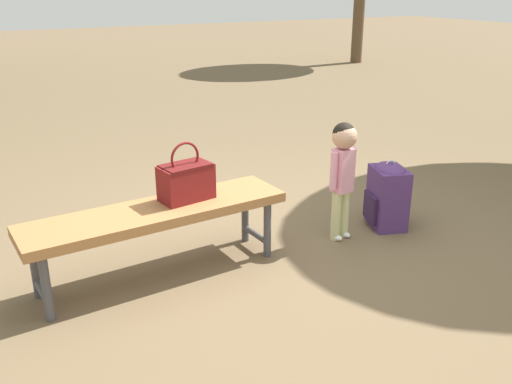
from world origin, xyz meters
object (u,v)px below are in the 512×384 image
object	(u,v)px
park_bench	(157,217)
handbag	(186,180)
child_standing	(343,163)
backpack_large	(388,194)

from	to	relation	value
park_bench	handbag	distance (m)	0.29
child_standing	backpack_large	distance (m)	0.52
backpack_large	child_standing	bearing A→B (deg)	-179.96
park_bench	handbag	xyz separation A→B (m)	(0.21, 0.05, 0.18)
handbag	park_bench	bearing A→B (deg)	-166.96
backpack_large	park_bench	bearing A→B (deg)	177.19
handbag	backpack_large	world-z (taller)	handbag
park_bench	backpack_large	size ratio (longest dim) A/B	3.15
child_standing	backpack_large	xyz separation A→B (m)	(0.43, 0.00, -0.30)
park_bench	backpack_large	xyz separation A→B (m)	(1.72, -0.08, -0.14)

